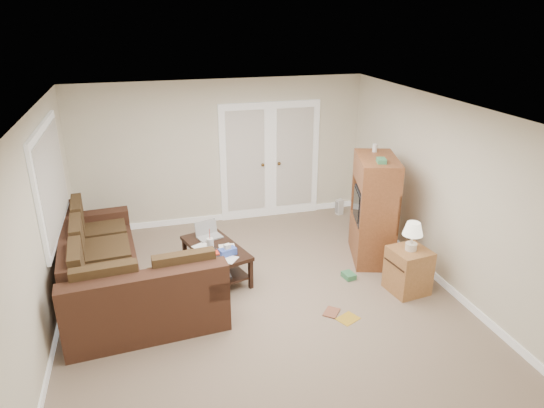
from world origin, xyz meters
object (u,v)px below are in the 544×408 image
object	(u,v)px
coffee_table	(216,259)
side_cabinet	(409,267)
sectional_sofa	(119,277)
tv_armoire	(374,208)

from	to	relation	value
coffee_table	side_cabinet	bearing A→B (deg)	-41.57
sectional_sofa	tv_armoire	world-z (taller)	tv_armoire
coffee_table	side_cabinet	distance (m)	2.65
sectional_sofa	tv_armoire	bearing A→B (deg)	-0.83
coffee_table	side_cabinet	size ratio (longest dim) A/B	1.27
side_cabinet	tv_armoire	bearing A→B (deg)	84.71
sectional_sofa	tv_armoire	xyz separation A→B (m)	(3.68, 0.24, 0.46)
sectional_sofa	coffee_table	size ratio (longest dim) A/B	2.25
sectional_sofa	side_cabinet	bearing A→B (deg)	-16.43
tv_armoire	side_cabinet	size ratio (longest dim) A/B	1.69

